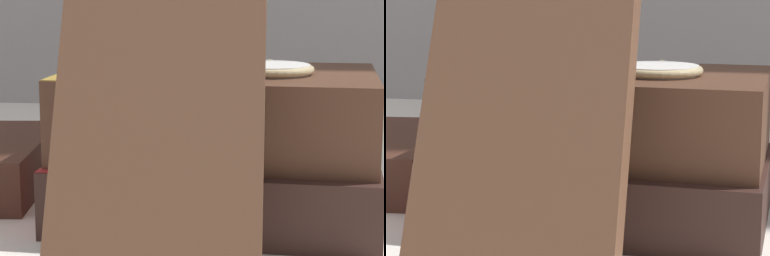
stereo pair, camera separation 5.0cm
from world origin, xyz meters
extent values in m
plane|color=silver|center=(0.00, 0.00, 0.00)|extent=(3.00, 3.00, 0.00)
cube|color=#331E19|center=(0.07, 0.02, 0.02)|extent=(0.20, 0.15, 0.04)
cube|color=#B22323|center=(-0.02, 0.02, 0.02)|extent=(0.02, 0.13, 0.04)
cube|color=#4C2D1E|center=(0.07, 0.02, 0.07)|extent=(0.20, 0.14, 0.05)
cube|color=olive|center=(-0.02, 0.03, 0.07)|extent=(0.02, 0.13, 0.05)
cube|color=brown|center=(0.05, -0.10, 0.08)|extent=(0.10, 0.09, 0.16)
cylinder|color=white|center=(0.10, 0.01, 0.09)|extent=(0.05, 0.05, 0.01)
torus|color=tan|center=(0.10, 0.01, 0.09)|extent=(0.05, 0.05, 0.01)
sphere|color=tan|center=(0.10, 0.04, 0.09)|extent=(0.01, 0.01, 0.01)
torus|color=#4C3828|center=(0.00, 0.17, 0.00)|extent=(0.05, 0.05, 0.00)
torus|color=#4C3828|center=(0.05, 0.18, 0.00)|extent=(0.05, 0.05, 0.00)
cylinder|color=#4C3828|center=(0.03, 0.17, 0.00)|extent=(0.02, 0.01, 0.00)
camera|label=1|loc=(0.10, -0.47, 0.15)|focal=75.00mm
camera|label=2|loc=(0.15, -0.46, 0.15)|focal=75.00mm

